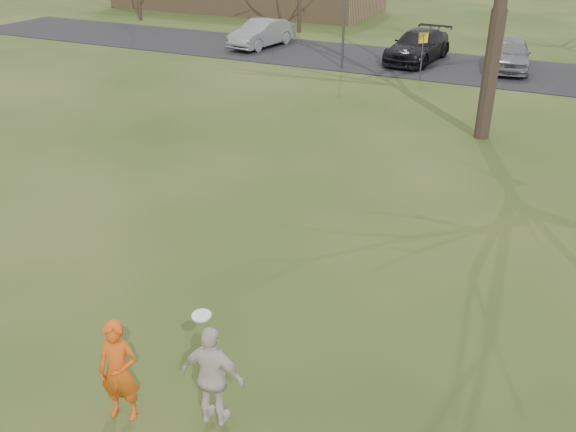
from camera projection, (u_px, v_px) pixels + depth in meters
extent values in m
plane|color=#1E380F|center=(178.00, 403.00, 9.73)|extent=(120.00, 120.00, 0.00)
cube|color=black|center=(476.00, 70.00, 29.88)|extent=(62.00, 6.50, 0.04)
imported|color=#E15512|center=(119.00, 371.00, 9.13)|extent=(0.70, 0.55, 1.70)
imported|color=gray|center=(262.00, 33.00, 34.39)|extent=(2.23, 4.68, 1.48)
imported|color=black|center=(418.00, 46.00, 31.11)|extent=(2.60, 5.36, 1.50)
imported|color=gray|center=(511.00, 54.00, 29.40)|extent=(2.29, 4.57, 1.49)
imported|color=beige|center=(213.00, 377.00, 8.84)|extent=(1.01, 0.50, 1.66)
cylinder|color=white|center=(202.00, 316.00, 8.29)|extent=(0.27, 0.27, 0.05)
cylinder|color=#47474C|center=(344.00, 4.00, 28.87)|extent=(0.12, 0.12, 6.00)
cylinder|color=#47474C|center=(422.00, 57.00, 27.80)|extent=(0.06, 0.06, 2.00)
cube|color=yellow|center=(423.00, 38.00, 27.42)|extent=(0.35, 0.35, 0.45)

